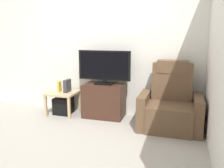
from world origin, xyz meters
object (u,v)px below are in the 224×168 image
Objects in this scene: recliner_armchair at (170,105)px; side_table at (63,95)px; book_leftmost at (57,87)px; book_middle at (59,87)px; tv_stand at (104,101)px; television at (104,67)px; subwoofer_box at (64,106)px; game_console at (67,86)px.

recliner_armchair is 2.00× the size of side_table.
side_table is 3.12× the size of book_leftmost.
book_middle reaches higher than side_table.
book_middle is (-0.86, -0.08, 0.23)m from tv_stand.
television is 1.12m from subwoofer_box.
recliner_armchair is 2.06m from book_middle.
recliner_armchair reaches higher than tv_stand.
television is 1.33m from recliner_armchair.
tv_stand is at bearing 3.74° from game_console.
recliner_armchair is 5.30× the size of book_middle.
television reaches higher than book_leftmost.
subwoofer_box is at bearing 19.17° from book_middle.
recliner_armchair is at bearing -9.30° from tv_stand.
book_leftmost is 0.72× the size of game_console.
subwoofer_box is 1.31× the size of game_console.
side_table is (-0.80, -0.08, -0.57)m from television.
game_console is at bearing 164.88° from recliner_armchair.
tv_stand is 0.81m from side_table.
side_table is 1.72× the size of subwoofer_box.
book_middle is at bearing -174.92° from tv_stand.
book_middle is (-0.06, -0.02, 0.37)m from subwoofer_box.
recliner_armchair is (1.19, -0.21, -0.56)m from television.
tv_stand is 0.82m from subwoofer_box.
television is 4.01× the size of game_console.
television is at bearing 159.16° from recliner_armchair.
book_leftmost is at bearing -171.03° from game_console.
side_table is at bearing 19.17° from book_middle.
book_leftmost reaches higher than side_table.
tv_stand is at bearing 4.03° from subwoofer_box.
tv_stand is at bearing -90.00° from television.
recliner_armchair is 2.00m from side_table.
subwoofer_box is at bearing -173.66° from game_console.
book_middle is (0.04, 0.00, 0.02)m from book_leftmost.
tv_stand is 1.35× the size of side_table.
game_console is (0.19, 0.03, 0.03)m from book_leftmost.
side_table is at bearing 135.00° from subwoofer_box.
book_middle reaches higher than tv_stand.
tv_stand is 3.05× the size of game_console.
side_table is 0.18m from book_leftmost.
recliner_armchair is 6.25× the size of book_leftmost.
side_table reaches higher than subwoofer_box.
tv_stand is 0.89m from book_middle.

